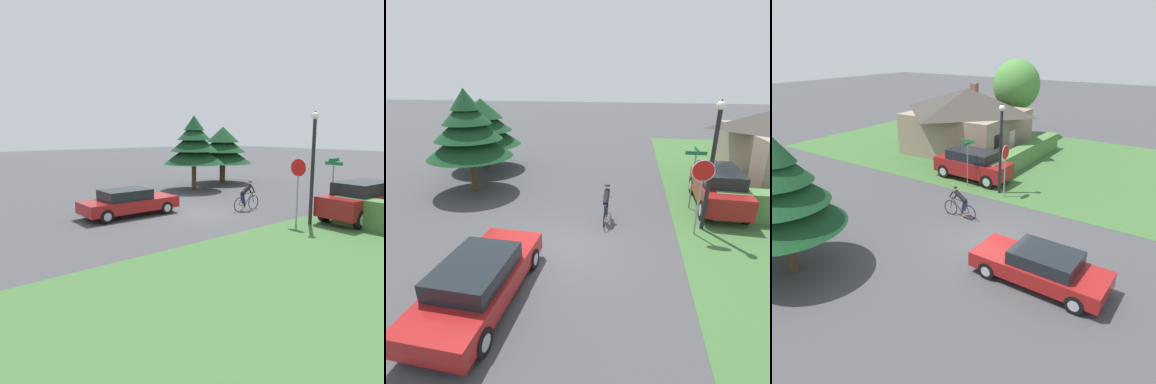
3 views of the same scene
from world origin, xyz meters
The scene contains 9 objects.
ground_plane centered at (0.00, 0.00, 0.00)m, with size 140.00×140.00×0.00m, color #424244.
sedan_left_lane centered at (-1.51, -2.86, 0.67)m, with size 1.97×4.78×1.32m.
cyclist centered at (1.31, 2.51, 0.74)m, with size 0.44×1.84×1.56m.
parked_suv_right centered at (6.20, 4.98, 0.95)m, with size 2.06×4.81×1.81m.
stop_sign centered at (4.75, 1.98, 2.10)m, with size 0.80×0.07×2.92m.
street_lamp centered at (5.12, 2.49, 2.91)m, with size 0.32×0.32×4.96m.
street_name_sign centered at (4.95, 4.52, 1.95)m, with size 0.90×0.90×2.83m.
conifer_tall_near centered at (-5.91, 5.00, 3.13)m, with size 4.25×4.25×5.19m.
conifer_tall_far centered at (-7.21, 9.07, 2.82)m, with size 4.61×4.61×4.48m.
Camera 2 is at (2.17, -8.83, 5.59)m, focal length 28.00 mm.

